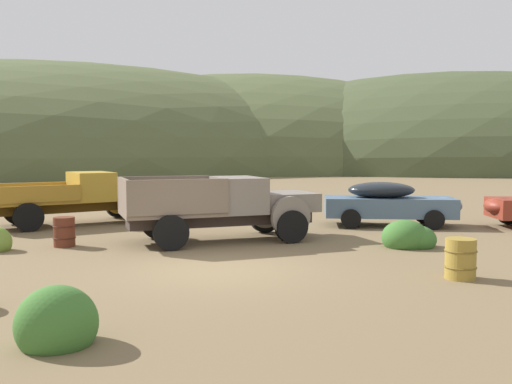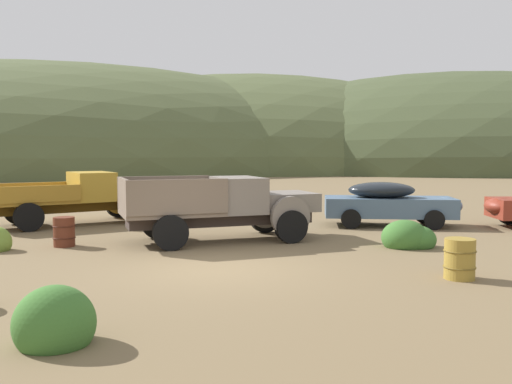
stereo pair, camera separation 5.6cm
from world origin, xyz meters
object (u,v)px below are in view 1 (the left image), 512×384
at_px(car_chalk_blue, 393,203).
at_px(oil_drum_by_truck, 64,232).
at_px(truck_mustard, 89,196).
at_px(truck_primer_gray, 233,206).
at_px(oil_drum_spare, 460,259).

xyz_separation_m(car_chalk_blue, oil_drum_by_truck, (-10.92, -1.83, -0.40)).
height_order(truck_mustard, truck_primer_gray, truck_primer_gray).
relative_size(truck_primer_gray, car_chalk_blue, 1.19).
bearing_deg(car_chalk_blue, oil_drum_by_truck, -152.14).
bearing_deg(oil_drum_spare, car_chalk_blue, 72.97).
relative_size(truck_primer_gray, oil_drum_spare, 7.03).
height_order(oil_drum_by_truck, oil_drum_spare, oil_drum_spare).
height_order(truck_mustard, oil_drum_spare, truck_mustard).
xyz_separation_m(truck_mustard, car_chalk_blue, (10.59, -3.18, -0.18)).
bearing_deg(oil_drum_spare, truck_mustard, 126.90).
bearing_deg(oil_drum_by_truck, oil_drum_spare, -34.71).
bearing_deg(truck_primer_gray, truck_mustard, 124.97).
distance_m(truck_mustard, oil_drum_spare, 13.69).
bearing_deg(car_chalk_blue, oil_drum_spare, -88.71).
xyz_separation_m(truck_mustard, oil_drum_by_truck, (-0.34, -5.02, -0.58)).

